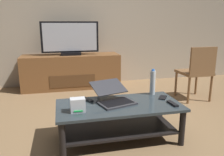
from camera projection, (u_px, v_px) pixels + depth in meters
ground_plane at (127, 140)px, 2.34m from camera, size 7.68×7.68×0.00m
back_wall at (91, 11)px, 4.33m from camera, size 6.40×0.12×2.80m
coffee_table at (119, 115)px, 2.30m from camera, size 1.25×0.60×0.39m
media_cabinet at (72, 71)px, 4.19m from camera, size 1.77×0.52×0.62m
television at (70, 39)px, 4.03m from camera, size 1.02×0.20×0.60m
dining_chair at (197, 70)px, 3.44m from camera, size 0.45×0.45×0.85m
laptop at (113, 96)px, 2.33m from camera, size 0.46×0.50×0.19m
router_box at (78, 105)px, 2.07m from camera, size 0.14×0.10×0.13m
water_bottle_near at (153, 82)px, 2.56m from camera, size 0.06×0.06×0.30m
cell_phone at (163, 97)px, 2.46m from camera, size 0.14×0.16×0.01m
tv_remote at (173, 104)px, 2.26m from camera, size 0.06×0.16×0.02m
soundbar_remote at (87, 100)px, 2.38m from camera, size 0.12×0.16×0.02m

